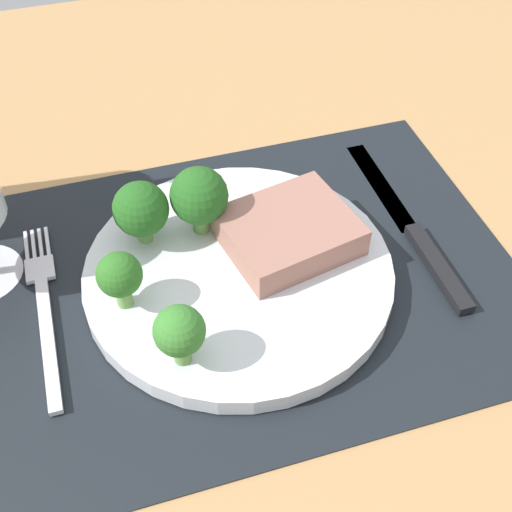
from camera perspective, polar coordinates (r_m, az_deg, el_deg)
ground_plane at (r=57.34cm, az=-1.44°, el=-3.19°), size 140.00×110.00×3.00cm
placemat at (r=56.08cm, az=-1.48°, el=-2.11°), size 46.74×33.52×0.30cm
plate at (r=55.37cm, az=-1.49°, el=-1.47°), size 25.55×25.55×1.60cm
steak at (r=55.76cm, az=2.80°, el=2.09°), size 11.92×10.70×2.64cm
broccoli_back_left at (r=46.73cm, az=-6.56°, el=-6.46°), size 3.74×3.74×5.32cm
broccoli_near_fork at (r=55.39cm, az=-9.82°, el=3.93°), size 4.66×4.66×5.80cm
broccoli_center at (r=50.83cm, az=-11.58°, el=-1.68°), size 3.53×3.53×5.13cm
broccoli_front_edge at (r=55.48cm, az=-4.88°, el=5.09°), size 4.91×4.91×6.27cm
fork at (r=56.29cm, az=-17.64°, el=-4.27°), size 2.40×19.20×0.50cm
knife at (r=61.02cm, az=13.39°, el=2.00°), size 1.80×23.00×0.80cm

